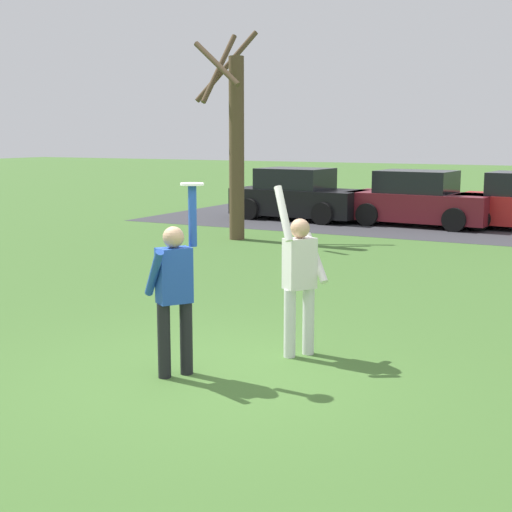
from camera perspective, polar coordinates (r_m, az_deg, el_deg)
ground_plane at (r=8.18m, az=-3.82°, el=-9.28°), size 120.00×120.00×0.00m
person_catcher at (r=7.98m, az=-6.34°, el=-2.48°), size 0.53×0.59×2.08m
person_defender at (r=8.68m, az=3.39°, el=-1.48°), size 0.62×0.66×2.04m
frisbee_disc at (r=7.92m, az=-4.97°, el=5.56°), size 0.25×0.25×0.02m
parked_car_black at (r=23.04m, az=3.28°, el=4.65°), size 4.21×2.24×1.59m
parked_car_maroon at (r=21.97m, az=12.54°, el=4.22°), size 4.21×2.24×1.59m
bare_tree_tall at (r=18.52m, az=-1.68°, el=9.14°), size 1.76×2.09×5.25m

